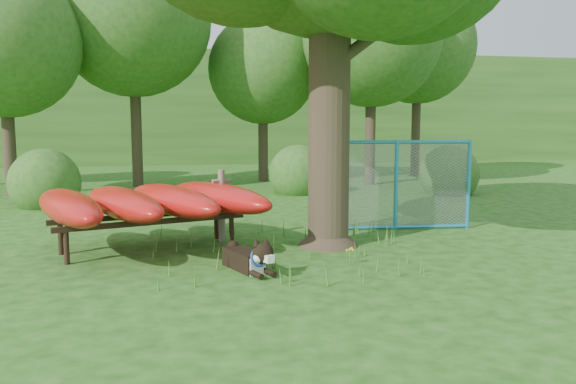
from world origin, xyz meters
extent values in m
plane|color=#194A0E|center=(0.00, 0.00, 0.00)|extent=(80.00, 80.00, 0.00)
cylinder|color=#33271B|center=(0.97, 1.50, 2.77)|extent=(0.81, 0.81, 5.54)
cone|color=#33271B|center=(0.97, 1.50, 0.28)|extent=(1.21, 1.21, 0.55)
cylinder|color=#33271B|center=(1.63, 1.40, 3.54)|extent=(1.57, 0.51, 1.18)
cylinder|color=#33271B|center=(0.46, 1.80, 3.99)|extent=(1.13, 0.95, 1.13)
cylinder|color=#6B5E50|center=(-0.82, 2.25, 0.65)|extent=(0.16, 0.16, 1.30)
cylinder|color=#6B5E50|center=(-0.82, 2.25, 1.10)|extent=(0.35, 0.20, 0.07)
cylinder|color=black|center=(-3.26, 0.96, 0.26)|extent=(0.10, 0.10, 0.52)
cylinder|color=black|center=(-0.69, 1.78, 0.26)|extent=(0.10, 0.10, 0.52)
cylinder|color=black|center=(-3.48, 1.65, 0.26)|extent=(0.10, 0.10, 0.52)
cylinder|color=black|center=(-0.91, 2.47, 0.26)|extent=(0.10, 0.10, 0.52)
cube|color=black|center=(-1.97, 1.37, 0.54)|extent=(2.99, 1.02, 0.08)
cube|color=black|center=(-2.19, 2.06, 0.54)|extent=(2.99, 1.02, 0.08)
ellipsoid|color=red|center=(-3.27, 1.34, 0.83)|extent=(1.82, 3.16, 0.50)
ellipsoid|color=red|center=(-2.48, 1.59, 0.83)|extent=(1.91, 3.14, 0.50)
ellipsoid|color=red|center=(-1.69, 1.84, 0.83)|extent=(2.00, 3.12, 0.50)
ellipsoid|color=red|center=(-0.90, 2.09, 0.83)|extent=(2.08, 3.09, 0.50)
cube|color=black|center=(-0.66, 0.17, 0.14)|extent=(0.58, 0.86, 0.28)
cube|color=white|center=(-0.52, -0.14, 0.13)|extent=(0.30, 0.25, 0.25)
sphere|color=black|center=(-0.44, -0.33, 0.34)|extent=(0.30, 0.30, 0.30)
cube|color=white|center=(-0.39, -0.46, 0.30)|extent=(0.17, 0.19, 0.10)
sphere|color=white|center=(-0.52, -0.39, 0.30)|extent=(0.14, 0.14, 0.14)
sphere|color=white|center=(-0.35, -0.32, 0.30)|extent=(0.14, 0.14, 0.14)
cone|color=black|center=(-0.54, -0.32, 0.51)|extent=(0.12, 0.14, 0.14)
cone|color=black|center=(-0.39, -0.26, 0.51)|extent=(0.16, 0.16, 0.14)
cylinder|color=black|center=(-0.55, -0.34, 0.06)|extent=(0.21, 0.35, 0.08)
cylinder|color=black|center=(-0.36, -0.26, 0.06)|extent=(0.21, 0.35, 0.08)
sphere|color=black|center=(-0.77, 0.60, 0.25)|extent=(0.18, 0.18, 0.18)
torus|color=blue|center=(-0.48, -0.25, 0.28)|extent=(0.30, 0.19, 0.29)
cylinder|color=#2A90C4|center=(1.20, 2.87, 0.90)|extent=(0.09, 0.09, 1.80)
cylinder|color=#2A90C4|center=(2.69, 2.72, 0.90)|extent=(0.09, 0.09, 1.80)
cylinder|color=#2A90C4|center=(4.19, 2.58, 0.90)|extent=(0.09, 0.09, 1.80)
cylinder|color=#2A90C4|center=(2.69, 2.72, 1.76)|extent=(3.00, 0.36, 0.07)
cylinder|color=#2A90C4|center=(2.69, 2.72, 0.05)|extent=(3.00, 0.36, 0.07)
plane|color=gray|center=(2.69, 2.72, 0.90)|extent=(2.99, 0.29, 3.01)
cylinder|color=#457B28|center=(0.95, 0.14, 0.11)|extent=(0.02, 0.02, 0.23)
sphere|color=yellow|center=(0.95, 0.14, 0.23)|extent=(0.04, 0.04, 0.04)
sphere|color=yellow|center=(0.99, 0.17, 0.24)|extent=(0.04, 0.04, 0.04)
sphere|color=yellow|center=(0.91, 0.16, 0.22)|extent=(0.04, 0.04, 0.04)
sphere|color=yellow|center=(0.99, 0.11, 0.23)|extent=(0.04, 0.04, 0.04)
sphere|color=yellow|center=(0.94, 0.11, 0.24)|extent=(0.04, 0.04, 0.04)
cylinder|color=#33271B|center=(-6.50, 10.00, 2.10)|extent=(0.36, 0.36, 4.20)
sphere|color=#2B5A1D|center=(-6.50, 10.00, 4.50)|extent=(4.40, 4.40, 4.40)
cylinder|color=#33271B|center=(-3.00, 12.00, 2.62)|extent=(0.36, 0.36, 5.25)
sphere|color=#2B5A1D|center=(-3.00, 12.00, 5.62)|extent=(5.20, 5.20, 5.20)
cylinder|color=#33271B|center=(1.50, 13.00, 1.92)|extent=(0.36, 0.36, 3.85)
sphere|color=#2B5A1D|center=(1.50, 13.00, 4.12)|extent=(4.00, 4.00, 4.00)
cylinder|color=#33271B|center=(5.00, 11.00, 2.38)|extent=(0.36, 0.36, 4.76)
sphere|color=#2B5A1D|center=(5.00, 11.00, 5.10)|extent=(4.80, 4.80, 4.80)
cylinder|color=#33271B|center=(8.00, 14.00, 2.45)|extent=(0.36, 0.36, 4.90)
sphere|color=#2B5A1D|center=(8.00, 14.00, 5.25)|extent=(4.60, 4.60, 4.60)
sphere|color=#2B5A1D|center=(-5.00, 7.50, 0.00)|extent=(1.80, 1.80, 1.80)
sphere|color=#2B5A1D|center=(6.50, 8.00, 0.00)|extent=(1.80, 1.80, 1.80)
sphere|color=#2B5A1D|center=(2.00, 9.00, 0.00)|extent=(1.80, 1.80, 1.80)
cube|color=#2B5A1D|center=(0.00, 28.00, 3.00)|extent=(80.00, 12.00, 6.00)
camera|label=1|loc=(-1.52, -7.83, 2.11)|focal=35.00mm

